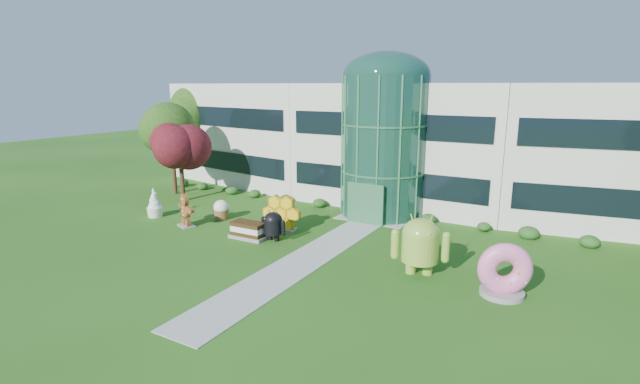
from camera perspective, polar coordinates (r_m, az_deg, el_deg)
The scene contains 14 objects.
ground at distance 24.16m, azimuth -3.42°, elevation -9.32°, with size 140.00×140.00×0.00m, color #215114.
building at distance 38.91m, azimuth 11.26°, elevation 6.11°, with size 46.00×15.00×9.30m, color beige, non-canonical shape.
atrium at distance 33.29m, azimuth 7.91°, elevation 5.53°, with size 6.00×6.00×9.80m, color #194738.
walkway at distance 25.72m, azimuth -0.95°, elevation -7.82°, with size 2.40×20.00×0.04m, color #9E9E93.
tree_red at distance 38.68m, azimuth -16.73°, elevation 3.30°, with size 4.00×4.00×6.00m, color #3F0C14, non-canonical shape.
trees_backdrop at distance 34.31m, azimuth 8.51°, elevation 4.55°, with size 52.00×8.00×8.40m, color #204310, non-canonical shape.
android_green at distance 23.40m, azimuth 12.25°, elevation -5.97°, with size 2.96×1.97×3.36m, color #89AF38, non-canonical shape.
android_black at distance 28.03m, azimuth -5.79°, elevation -3.92°, with size 1.82×1.22×2.07m, color black, non-canonical shape.
donut at distance 22.27m, azimuth 21.70°, elevation -8.78°, with size 2.41×1.16×2.51m, color #D65190, non-canonical shape.
gingerbread at distance 31.87m, azimuth -16.25°, elevation -2.14°, with size 2.43×0.93×2.24m, color brown, non-canonical shape.
ice_cream_sandwich at distance 28.73m, azimuth -8.78°, elevation -4.66°, with size 2.33×1.17×1.04m, color black, non-canonical shape.
honeycomb at distance 29.86m, azimuth -4.75°, elevation -2.79°, with size 2.69×0.96×2.11m, color yellow, non-canonical shape.
froyo at distance 34.91m, azimuth -19.72°, elevation -1.23°, with size 1.21×1.21×2.07m, color white, non-canonical shape.
cupcake at distance 33.04m, azimuth -12.06°, elevation -2.13°, with size 1.16×1.16×1.39m, color white, non-canonical shape.
Camera 1 is at (12.35, -18.62, 9.18)m, focal length 26.00 mm.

